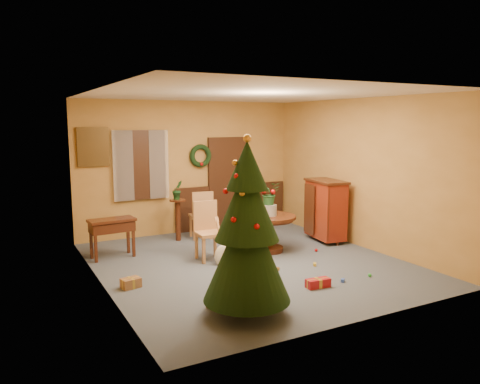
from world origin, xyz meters
TOP-DOWN VIEW (x-y plane):
  - room_envelope at (0.21, 2.70)m, footprint 5.50×5.50m
  - dining_table at (0.70, 0.49)m, footprint 1.01×1.01m
  - urn at (0.70, 0.49)m, footprint 0.28×0.28m
  - centerpiece_plant at (0.70, 0.49)m, footprint 0.38×0.33m
  - chair_near at (-0.52, 0.59)m, footprint 0.47×0.47m
  - chair_far at (-0.04, 1.98)m, footprint 0.51×0.51m
  - guitar at (-0.43, 0.16)m, footprint 0.41×0.56m
  - plant_stand at (-0.53, 2.08)m, footprint 0.34×0.34m
  - stand_plant at (-0.53, 2.08)m, footprint 0.25×0.22m
  - christmas_tree at (-1.11, -1.92)m, footprint 1.11×1.11m
  - writing_desk at (-2.02, 1.46)m, footprint 0.84×0.46m
  - sideboard at (2.15, 0.63)m, footprint 0.66×1.05m
  - gift_a at (-1.31, -1.48)m, footprint 0.34×0.33m
  - gift_b at (-0.99, -1.39)m, footprint 0.26×0.26m
  - gift_c at (-2.15, -0.24)m, footprint 0.31×0.24m
  - gift_d at (0.32, -1.53)m, footprint 0.38×0.18m
  - toy_a at (0.80, -1.53)m, footprint 0.09×0.09m
  - toy_b at (1.34, -1.55)m, footprint 0.06×0.06m
  - toy_c at (0.92, -0.67)m, footprint 0.09×0.09m
  - toy_d at (1.48, 0.04)m, footprint 0.06×0.06m
  - toy_e at (0.21, -0.58)m, footprint 0.09×0.08m

SIDE VIEW (x-z plane):
  - toy_a at x=0.80m, z-range 0.00..0.05m
  - toy_c at x=0.92m, z-range 0.00..0.05m
  - toy_e at x=0.21m, z-range 0.00..0.05m
  - toy_b at x=1.34m, z-range 0.00..0.06m
  - toy_d at x=1.48m, z-range 0.00..0.06m
  - gift_d at x=0.32m, z-range 0.00..0.13m
  - gift_c at x=-2.15m, z-range 0.00..0.15m
  - gift_a at x=-1.31m, z-range 0.00..0.15m
  - gift_b at x=-0.99m, z-range 0.00..0.20m
  - guitar at x=-0.43m, z-range 0.01..0.78m
  - dining_table at x=0.70m, z-range 0.14..0.84m
  - plant_stand at x=-0.53m, z-range 0.11..0.97m
  - writing_desk at x=-2.02m, z-range 0.18..0.90m
  - chair_far at x=-0.04m, z-range 0.04..1.06m
  - chair_near at x=-0.52m, z-range 0.04..1.08m
  - sideboard at x=2.15m, z-range 0.04..1.32m
  - urn at x=0.70m, z-range 0.70..0.90m
  - stand_plant at x=-0.53m, z-range 0.87..1.26m
  - christmas_tree at x=-1.11m, z-range -0.06..2.24m
  - room_envelope at x=0.21m, z-range -1.63..3.87m
  - centerpiece_plant at x=0.70m, z-range 0.90..1.33m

